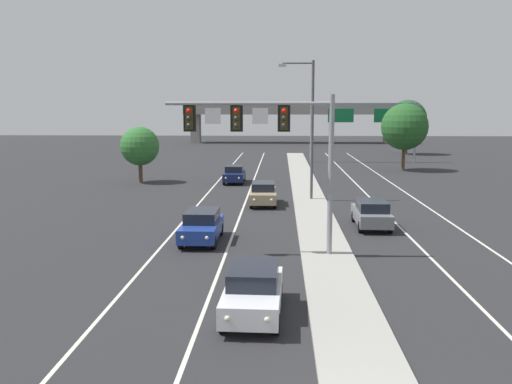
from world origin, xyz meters
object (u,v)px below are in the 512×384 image
(car_oncoming_white, at_px, (253,290))
(tree_far_right_a, at_px, (405,127))
(overhead_signal_mast, at_px, (272,136))
(tree_far_right_b, at_px, (408,119))
(highway_sign_gantry, at_px, (364,113))
(street_lamp_median, at_px, (309,122))
(car_receding_grey, at_px, (371,213))
(tree_far_left_b, at_px, (140,146))
(car_oncoming_blue, at_px, (202,226))
(car_oncoming_navy, at_px, (234,174))
(car_oncoming_tan, at_px, (263,193))

(car_oncoming_white, xyz_separation_m, tree_far_right_a, (14.34, 43.59, 3.97))
(overhead_signal_mast, relative_size, tree_far_right_b, 0.93)
(highway_sign_gantry, xyz_separation_m, tree_far_right_b, (8.36, 12.85, -0.89))
(street_lamp_median, height_order, car_receding_grey, street_lamp_median)
(tree_far_left_b, xyz_separation_m, tree_far_right_a, (26.32, 11.15, 1.45))
(car_oncoming_blue, bearing_deg, tree_far_right_a, 62.52)
(street_lamp_median, relative_size, tree_far_left_b, 1.95)
(car_oncoming_navy, bearing_deg, tree_far_right_a, 31.89)
(tree_far_right_b, relative_size, tree_far_left_b, 1.57)
(car_receding_grey, relative_size, tree_far_right_b, 0.56)
(car_oncoming_blue, distance_m, tree_far_right_b, 60.22)
(street_lamp_median, distance_m, tree_far_left_b, 17.83)
(car_oncoming_white, height_order, car_receding_grey, same)
(tree_far_left_b, bearing_deg, overhead_signal_mast, -63.60)
(car_oncoming_tan, bearing_deg, car_oncoming_navy, 104.55)
(car_oncoming_white, distance_m, car_oncoming_tan, 21.04)
(highway_sign_gantry, relative_size, tree_far_left_b, 2.59)
(overhead_signal_mast, bearing_deg, car_oncoming_navy, 98.60)
(car_receding_grey, xyz_separation_m, tree_far_right_b, (13.52, 51.83, 4.45))
(car_oncoming_white, distance_m, tree_far_right_b, 68.60)
(overhead_signal_mast, bearing_deg, tree_far_right_a, 69.09)
(car_receding_grey, bearing_deg, tree_far_left_b, 134.04)
(car_oncoming_blue, relative_size, highway_sign_gantry, 0.34)
(car_oncoming_white, distance_m, car_oncoming_navy, 32.76)
(car_oncoming_tan, height_order, tree_far_right_a, tree_far_right_a)
(tree_far_right_b, bearing_deg, highway_sign_gantry, -123.04)
(tree_far_right_a, bearing_deg, tree_far_left_b, -157.04)
(car_oncoming_navy, bearing_deg, overhead_signal_mast, -81.40)
(car_oncoming_white, relative_size, car_oncoming_blue, 1.01)
(car_oncoming_blue, relative_size, tree_far_left_b, 0.87)
(car_oncoming_white, bearing_deg, car_receding_grey, 66.21)
(overhead_signal_mast, xyz_separation_m, car_oncoming_white, (-0.48, -7.32, -4.68))
(car_oncoming_navy, xyz_separation_m, highway_sign_gantry, (14.57, 20.15, 5.34))
(car_oncoming_tan, bearing_deg, overhead_signal_mast, -86.56)
(car_oncoming_tan, bearing_deg, car_oncoming_blue, -104.15)
(tree_far_right_b, bearing_deg, tree_far_right_a, -103.42)
(car_oncoming_tan, distance_m, car_receding_grey, 9.70)
(overhead_signal_mast, bearing_deg, car_oncoming_tan, 93.44)
(overhead_signal_mast, relative_size, tree_far_left_b, 1.47)
(car_oncoming_navy, height_order, tree_far_right_b, tree_far_right_b)
(car_oncoming_blue, bearing_deg, car_oncoming_tan, 75.85)
(car_oncoming_tan, xyz_separation_m, tree_far_right_b, (19.93, 44.55, 4.45))
(overhead_signal_mast, height_order, tree_far_right_a, overhead_signal_mast)
(car_oncoming_white, relative_size, tree_far_right_a, 0.62)
(car_oncoming_navy, distance_m, tree_far_left_b, 9.01)
(overhead_signal_mast, xyz_separation_m, car_oncoming_blue, (-3.61, 2.68, -4.68))
(overhead_signal_mast, xyz_separation_m, car_oncoming_navy, (-3.82, 25.27, -4.68))
(car_oncoming_blue, bearing_deg, car_oncoming_white, -72.63)
(car_oncoming_blue, distance_m, tree_far_left_b, 24.25)
(highway_sign_gantry, bearing_deg, car_oncoming_blue, -108.57)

